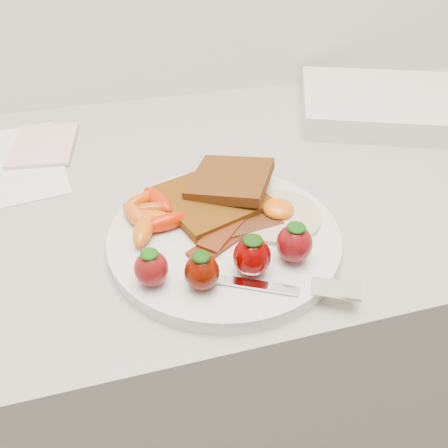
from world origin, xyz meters
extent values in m
cube|color=gray|center=(0.00, 1.70, 0.45)|extent=(2.00, 0.60, 0.90)
cylinder|color=silver|center=(-0.02, 1.55, 0.91)|extent=(0.27, 0.27, 0.02)
cube|color=#361404|center=(-0.02, 1.61, 0.93)|extent=(0.15, 0.15, 0.01)
cube|color=#502306|center=(0.00, 1.62, 0.94)|extent=(0.13, 0.13, 0.02)
cylinder|color=#EAE7CB|center=(0.05, 1.56, 0.92)|extent=(0.14, 0.14, 0.01)
ellipsoid|color=orange|center=(0.05, 1.56, 0.93)|extent=(0.05, 0.05, 0.02)
cube|color=#4E070B|center=(-0.02, 1.54, 0.92)|extent=(0.10, 0.08, 0.00)
cube|color=black|center=(-0.01, 1.54, 0.92)|extent=(0.11, 0.04, 0.00)
cube|color=#471104|center=(-0.02, 1.55, 0.92)|extent=(0.09, 0.09, 0.00)
ellipsoid|color=#BA4005|center=(-0.10, 1.60, 0.93)|extent=(0.05, 0.02, 0.02)
ellipsoid|color=#C85308|center=(-0.10, 1.58, 0.93)|extent=(0.06, 0.04, 0.02)
ellipsoid|color=#CD590B|center=(-0.11, 1.57, 0.93)|extent=(0.04, 0.07, 0.02)
ellipsoid|color=red|center=(-0.09, 1.62, 0.93)|extent=(0.04, 0.07, 0.02)
ellipsoid|color=#CB4B03|center=(-0.11, 1.62, 0.93)|extent=(0.05, 0.04, 0.02)
ellipsoid|color=#C41E00|center=(-0.09, 1.57, 0.93)|extent=(0.06, 0.03, 0.02)
ellipsoid|color=orange|center=(-0.12, 1.59, 0.93)|extent=(0.04, 0.06, 0.02)
ellipsoid|color=maroon|center=(-0.11, 1.49, 0.94)|extent=(0.03, 0.03, 0.04)
ellipsoid|color=#125008|center=(-0.11, 1.49, 0.96)|extent=(0.02, 0.02, 0.01)
ellipsoid|color=#520B00|center=(-0.07, 1.47, 0.94)|extent=(0.04, 0.04, 0.04)
ellipsoid|color=#103807|center=(-0.07, 1.47, 0.96)|extent=(0.02, 0.02, 0.01)
ellipsoid|color=#5E0000|center=(-0.01, 1.48, 0.94)|extent=(0.04, 0.04, 0.04)
ellipsoid|color=#113807|center=(-0.01, 1.48, 0.96)|extent=(0.02, 0.02, 0.01)
ellipsoid|color=maroon|center=(0.04, 1.49, 0.94)|extent=(0.04, 0.04, 0.04)
ellipsoid|color=#0E4909|center=(0.04, 1.49, 0.96)|extent=(0.02, 0.02, 0.01)
cube|color=white|center=(-0.03, 1.46, 0.92)|extent=(0.11, 0.06, 0.00)
cube|color=white|center=(0.06, 1.43, 0.92)|extent=(0.05, 0.04, 0.00)
cube|color=white|center=(-0.30, 1.81, 0.90)|extent=(0.21, 0.26, 0.00)
cube|color=beige|center=(-0.24, 1.85, 0.91)|extent=(0.11, 0.15, 0.01)
cube|color=silver|center=(0.35, 1.82, 0.92)|extent=(0.37, 0.34, 0.04)
camera|label=1|loc=(-0.12, 1.17, 1.24)|focal=35.00mm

